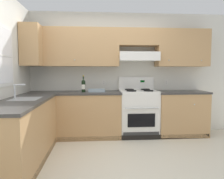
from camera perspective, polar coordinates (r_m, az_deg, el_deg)
name	(u,v)px	position (r m, az deg, el deg)	size (l,w,h in m)	color
ground_plane	(110,161)	(3.34, -0.55, -18.41)	(7.04, 7.04, 0.00)	beige
wall_back	(124,64)	(4.63, 3.19, 6.80)	(4.68, 0.57, 2.55)	silver
wall_left	(1,70)	(3.57, -27.32, 4.68)	(0.47, 4.00, 2.55)	silver
counter_back_run	(113,114)	(4.41, 0.30, -6.53)	(3.60, 0.65, 0.91)	tan
counter_left_run	(22,132)	(3.35, -22.68, -10.42)	(0.63, 1.91, 1.13)	tan
stove	(138,112)	(4.49, 6.97, -6.01)	(0.76, 0.62, 1.20)	white
wine_bottle	(83,85)	(4.28, -7.54, 1.11)	(0.08, 0.08, 0.33)	black
bowl	(97,91)	(4.34, -4.09, -0.35)	(0.33, 0.21, 0.06)	#9EADB7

